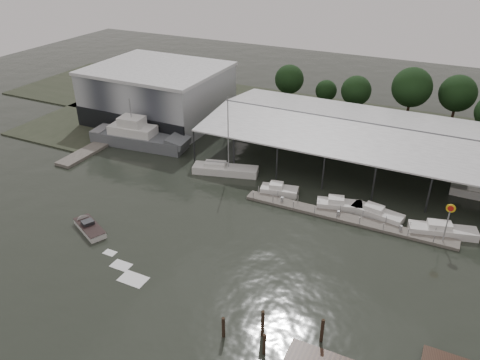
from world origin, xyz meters
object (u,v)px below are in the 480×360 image
at_px(shell_fuel_sign, 449,216).
at_px(grey_trawler, 139,137).
at_px(white_sailboat, 224,170).
at_px(speedboat_underway, 88,226).

relative_size(shell_fuel_sign, grey_trawler, 0.30).
relative_size(white_sailboat, speedboat_underway, 0.78).
bearing_deg(speedboat_underway, grey_trawler, -42.15).
height_order(grey_trawler, speedboat_underway, grey_trawler).
relative_size(grey_trawler, speedboat_underway, 1.12).
bearing_deg(grey_trawler, shell_fuel_sign, -14.57).
relative_size(shell_fuel_sign, white_sailboat, 0.44).
xyz_separation_m(shell_fuel_sign, speedboat_underway, (-41.02, -16.57, -3.53)).
xyz_separation_m(grey_trawler, white_sailboat, (18.29, -2.81, -0.93)).
bearing_deg(grey_trawler, speedboat_underway, -74.14).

